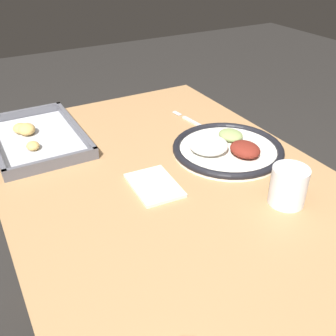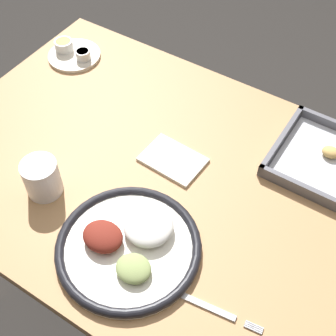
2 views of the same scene
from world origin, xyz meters
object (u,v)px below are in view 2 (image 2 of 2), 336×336
at_px(drinking_cup, 42,178).
at_px(napkin, 172,159).
at_px(dinner_plate, 129,245).
at_px(saucer_plate, 73,53).
at_px(fork, 207,307).

xyz_separation_m(drinking_cup, napkin, (0.19, 0.23, -0.04)).
bearing_deg(dinner_plate, drinking_cup, 175.54).
bearing_deg(napkin, saucer_plate, 158.45).
relative_size(fork, saucer_plate, 1.30).
bearing_deg(drinking_cup, saucer_plate, 122.45).
bearing_deg(fork, napkin, 125.60).
bearing_deg(drinking_cup, napkin, 49.74).
bearing_deg(saucer_plate, drinking_cup, -57.55).
height_order(dinner_plate, saucer_plate, dinner_plate).
bearing_deg(fork, drinking_cup, 167.19).
relative_size(dinner_plate, saucer_plate, 2.00).
relative_size(dinner_plate, napkin, 2.02).
bearing_deg(dinner_plate, saucer_plate, 139.91).
distance_m(dinner_plate, drinking_cup, 0.25).
distance_m(dinner_plate, saucer_plate, 0.66).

